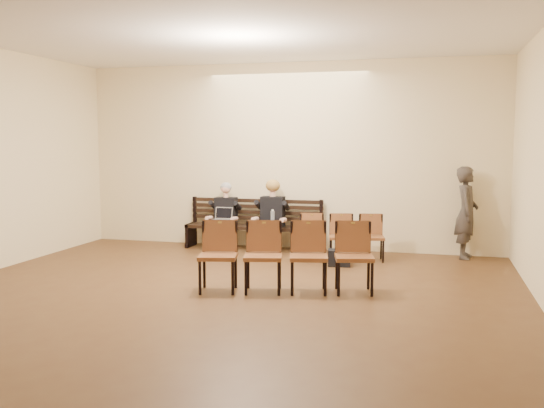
# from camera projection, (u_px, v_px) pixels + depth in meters

# --- Properties ---
(ground) EXTENTS (10.00, 10.00, 0.00)m
(ground) POSITION_uv_depth(u_px,v_px,m) (184.00, 323.00, 6.83)
(ground) COLOR #52361C
(ground) RESTS_ON ground
(room_walls) EXTENTS (8.02, 10.01, 3.51)m
(room_walls) POSITION_uv_depth(u_px,v_px,m) (207.00, 100.00, 7.32)
(room_walls) COLOR beige
(room_walls) RESTS_ON ground
(bench) EXTENTS (2.60, 0.90, 0.45)m
(bench) POSITION_uv_depth(u_px,v_px,m) (253.00, 237.00, 11.43)
(bench) COLOR black
(bench) RESTS_ON ground
(seated_man) EXTENTS (0.50, 0.69, 1.19)m
(seated_man) POSITION_uv_depth(u_px,v_px,m) (224.00, 218.00, 11.41)
(seated_man) COLOR black
(seated_man) RESTS_ON ground
(seated_woman) EXTENTS (0.53, 0.73, 1.23)m
(seated_woman) POSITION_uv_depth(u_px,v_px,m) (271.00, 218.00, 11.17)
(seated_woman) COLOR black
(seated_woman) RESTS_ON ground
(laptop) EXTENTS (0.38, 0.33, 0.24)m
(laptop) POSITION_uv_depth(u_px,v_px,m) (221.00, 221.00, 11.20)
(laptop) COLOR silver
(laptop) RESTS_ON bench
(water_bottle) EXTENTS (0.09, 0.09, 0.23)m
(water_bottle) POSITION_uv_depth(u_px,v_px,m) (273.00, 223.00, 10.90)
(water_bottle) COLOR silver
(water_bottle) RESTS_ON bench
(bag) EXTENTS (0.40, 0.30, 0.27)m
(bag) POSITION_uv_depth(u_px,v_px,m) (339.00, 258.00, 9.91)
(bag) COLOR black
(bag) RESTS_ON ground
(passerby) EXTENTS (0.50, 0.71, 1.84)m
(passerby) POSITION_uv_depth(u_px,v_px,m) (467.00, 206.00, 10.47)
(passerby) COLOR #3B3430
(passerby) RESTS_ON ground
(chair_row_front) EXTENTS (1.49, 0.70, 0.80)m
(chair_row_front) POSITION_uv_depth(u_px,v_px,m) (342.00, 237.00, 10.33)
(chair_row_front) COLOR brown
(chair_row_front) RESTS_ON ground
(chair_row_back) EXTENTS (2.40, 1.03, 0.96)m
(chair_row_back) POSITION_uv_depth(u_px,v_px,m) (286.00, 257.00, 8.16)
(chair_row_back) COLOR brown
(chair_row_back) RESTS_ON ground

